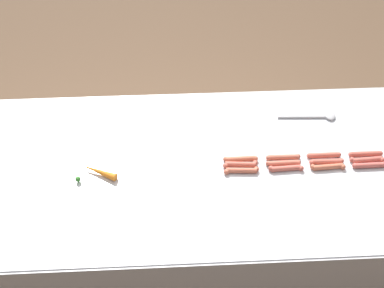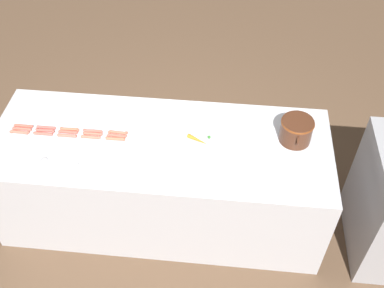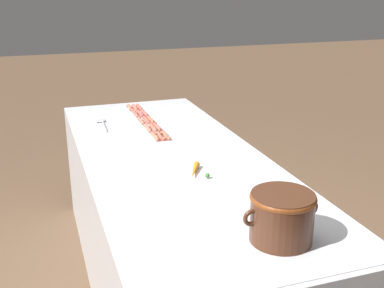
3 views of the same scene
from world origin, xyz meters
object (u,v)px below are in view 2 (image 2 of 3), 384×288
object	(u,v)px
hot_dog_0	(24,126)
serving_spoon	(50,161)
hot_dog_2	(69,129)
hot_dog_13	(91,137)
hot_dog_11	(43,134)
hot_dog_12	(67,136)
hot_dog_6	(45,130)
carrot	(199,140)
hot_dog_10	(20,132)
hot_dog_5	(22,129)
hot_dog_4	(118,132)
bean_pot	(296,129)
hot_dog_9	(117,136)
hot_dog_3	(93,131)
hot_dog_1	(46,127)
hot_dog_8	(93,134)
hot_dog_7	(68,132)
hot_dog_14	(115,139)

from	to	relation	value
hot_dog_0	serving_spoon	xyz separation A→B (m)	(0.31, 0.30, -0.00)
hot_dog_2	hot_dog_13	size ratio (longest dim) A/B	1.00
hot_dog_11	hot_dog_12	xyz separation A→B (m)	(0.00, 0.18, 0.00)
hot_dog_6	hot_dog_11	xyz separation A→B (m)	(0.03, -0.00, 0.00)
hot_dog_13	carrot	distance (m)	0.78
hot_dog_10	carrot	distance (m)	1.30
hot_dog_5	hot_dog_2	bearing A→B (deg)	95.37
hot_dog_4	serving_spoon	xyz separation A→B (m)	(0.32, -0.40, -0.00)
hot_dog_0	bean_pot	distance (m)	1.98
hot_dog_5	hot_dog_9	distance (m)	0.71
hot_dog_3	carrot	xyz separation A→B (m)	(0.02, 0.78, 0.00)
hot_dog_9	serving_spoon	distance (m)	0.49
bean_pot	carrot	size ratio (longest dim) A/B	1.71
hot_dog_9	hot_dog_11	distance (m)	0.54
hot_dog_10	carrot	size ratio (longest dim) A/B	0.86
hot_dog_12	carrot	distance (m)	0.95
hot_dog_1	hot_dog_9	distance (m)	0.54
hot_dog_4	hot_dog_12	xyz separation A→B (m)	(0.07, -0.36, 0.00)
hot_dog_8	serving_spoon	world-z (taller)	hot_dog_8
hot_dog_8	carrot	xyz separation A→B (m)	(-0.01, 0.77, 0.00)
hot_dog_4	hot_dog_1	bearing A→B (deg)	-89.77
bean_pot	carrot	xyz separation A→B (m)	(0.09, -0.68, -0.08)
bean_pot	hot_dog_7	bearing A→B (deg)	-86.44
hot_dog_2	hot_dog_7	bearing A→B (deg)	-2.53
hot_dog_1	hot_dog_11	bearing A→B (deg)	-1.40
hot_dog_10	hot_dog_11	bearing A→B (deg)	90.62
hot_dog_2	carrot	size ratio (longest dim) A/B	0.86
hot_dog_0	carrot	size ratio (longest dim) A/B	0.86
hot_dog_10	serving_spoon	bearing A→B (deg)	51.23
hot_dog_14	bean_pot	size ratio (longest dim) A/B	0.51
hot_dog_0	hot_dog_8	distance (m)	0.53
hot_dog_0	hot_dog_3	size ratio (longest dim) A/B	1.00
hot_dog_6	hot_dog_8	size ratio (longest dim) A/B	1.00
hot_dog_5	carrot	distance (m)	1.30
hot_dog_0	hot_dog_7	size ratio (longest dim) A/B	1.00
hot_dog_14	hot_dog_11	bearing A→B (deg)	-89.72
carrot	hot_dog_10	bearing A→B (deg)	-87.82
hot_dog_7	hot_dog_9	xyz separation A→B (m)	(0.00, 0.36, 0.00)
hot_dog_2	hot_dog_9	bearing A→B (deg)	84.91
hot_dog_8	hot_dog_14	bearing A→B (deg)	79.44
hot_dog_0	hot_dog_1	bearing A→B (deg)	90.19
hot_dog_3	hot_dog_4	xyz separation A→B (m)	(-0.00, 0.18, 0.00)
hot_dog_2	hot_dog_5	xyz separation A→B (m)	(0.03, -0.35, 0.00)
hot_dog_6	serving_spoon	xyz separation A→B (m)	(0.28, 0.13, -0.00)
hot_dog_5	hot_dog_13	size ratio (longest dim) A/B	1.00
hot_dog_3	hot_dog_7	bearing A→B (deg)	-80.64
hot_dog_7	bean_pot	world-z (taller)	bean_pot
hot_dog_5	hot_dog_7	bearing A→B (deg)	90.50
hot_dog_13	hot_dog_7	bearing A→B (deg)	-101.00
hot_dog_14	carrot	distance (m)	0.60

